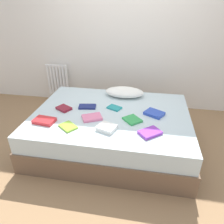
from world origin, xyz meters
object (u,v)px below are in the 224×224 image
object	(u,v)px
textbook_green	(132,120)
textbook_white	(107,128)
textbook_navy	(87,107)
textbook_pink	(92,117)
textbook_lime	(68,127)
textbook_blue	(154,113)
radiator	(58,80)
textbook_red	(44,121)
textbook_maroon	(64,108)
pillow	(124,92)
bed	(111,129)
textbook_purple	(150,133)
textbook_teal	(114,108)

from	to	relation	value
textbook_green	textbook_white	xyz separation A→B (m)	(-0.26, -0.24, 0.01)
textbook_navy	textbook_pink	world-z (taller)	textbook_pink
textbook_pink	textbook_lime	xyz separation A→B (m)	(-0.21, -0.24, -0.00)
textbook_blue	radiator	bearing A→B (deg)	176.25
textbook_red	textbook_maroon	xyz separation A→B (m)	(0.11, 0.35, -0.01)
pillow	textbook_green	size ratio (longest dim) A/B	2.86
textbook_green	textbook_lime	world-z (taller)	textbook_green
textbook_maroon	textbook_white	bearing A→B (deg)	0.10
textbook_maroon	textbook_pink	bearing A→B (deg)	8.63
bed	textbook_purple	distance (m)	0.69
textbook_pink	textbook_navy	bearing A→B (deg)	89.51
textbook_blue	textbook_navy	xyz separation A→B (m)	(-0.88, 0.04, -0.01)
textbook_navy	textbook_teal	bearing A→B (deg)	-3.84
textbook_teal	textbook_green	bearing A→B (deg)	-20.19
textbook_blue	textbook_maroon	bearing A→B (deg)	-147.40
textbook_maroon	textbook_lime	world-z (taller)	textbook_maroon
radiator	textbook_green	distance (m)	2.04
textbook_lime	textbook_green	bearing A→B (deg)	59.49
textbook_pink	textbook_lime	size ratio (longest dim) A/B	1.17
textbook_red	textbook_pink	xyz separation A→B (m)	(0.53, 0.18, -0.01)
textbook_lime	textbook_navy	bearing A→B (deg)	119.13
textbook_blue	textbook_purple	size ratio (longest dim) A/B	0.99
pillow	textbook_green	world-z (taller)	pillow
bed	textbook_purple	bearing A→B (deg)	-38.99
bed	textbook_blue	xyz separation A→B (m)	(0.54, 0.04, 0.27)
textbook_red	textbook_purple	distance (m)	1.23
textbook_red	textbook_teal	distance (m)	0.90
textbook_maroon	textbook_navy	world-z (taller)	textbook_maroon
radiator	textbook_red	world-z (taller)	radiator
textbook_red	textbook_navy	bearing A→B (deg)	55.76
pillow	textbook_navy	bearing A→B (deg)	-134.37
textbook_teal	textbook_navy	xyz separation A→B (m)	(-0.36, -0.03, 0.00)
pillow	textbook_red	xyz separation A→B (m)	(-0.83, -0.90, -0.04)
textbook_white	textbook_lime	distance (m)	0.44
bed	textbook_pink	bearing A→B (deg)	-137.24
textbook_green	textbook_teal	world-z (taller)	textbook_green
radiator	textbook_pink	size ratio (longest dim) A/B	2.54
textbook_maroon	textbook_purple	xyz separation A→B (m)	(1.12, -0.37, 0.00)
textbook_maroon	textbook_blue	world-z (taller)	textbook_blue
textbook_maroon	textbook_green	xyz separation A→B (m)	(0.91, -0.13, -0.00)
radiator	textbook_maroon	xyz separation A→B (m)	(0.61, -1.23, 0.09)
radiator	textbook_teal	world-z (taller)	radiator
textbook_navy	textbook_purple	xyz separation A→B (m)	(0.83, -0.48, 0.00)
textbook_blue	textbook_lime	world-z (taller)	textbook_blue
bed	textbook_green	size ratio (longest dim) A/B	10.16
textbook_blue	textbook_purple	distance (m)	0.44
pillow	textbook_blue	size ratio (longest dim) A/B	2.52
textbook_green	textbook_white	bearing A→B (deg)	-88.85
radiator	textbook_blue	bearing A→B (deg)	-33.17
textbook_teal	radiator	bearing A→B (deg)	164.71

